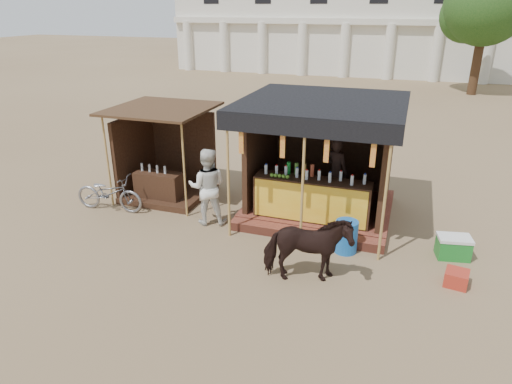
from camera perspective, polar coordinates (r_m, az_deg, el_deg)
The scene contains 11 objects.
ground at distance 8.71m, azimuth -3.47°, elevation -10.53°, with size 120.00×120.00×0.00m, color #846B4C.
main_stall at distance 10.91m, azimuth 8.07°, elevation 2.29°, with size 3.60×3.61×2.78m.
secondary_stall at distance 12.28m, azimuth -11.61°, elevation 3.49°, with size 2.40×2.40×2.38m.
cow at distance 8.30m, azimuth 6.39°, elevation -7.14°, with size 0.71×1.56×1.32m, color black.
motorbike at distance 11.74m, azimuth -17.90°, elevation -0.11°, with size 0.61×1.74×0.92m, color gray.
bystander at distance 10.41m, azimuth -6.10°, elevation 0.65°, with size 0.87×0.68×1.80m, color silver.
blue_barrel at distance 9.54m, azimuth 11.20°, elevation -5.48°, with size 0.46×0.46×0.69m, color #175CAF.
red_crate at distance 9.15m, azimuth 23.77°, elevation -9.82°, with size 0.40×0.40×0.28m, color #A2291B.
cooler at distance 10.02m, azimuth 23.44°, elevation -6.32°, with size 0.71×0.55×0.46m.
background_building at distance 37.01m, azimuth 12.15°, elevation 20.73°, with size 26.00×7.45×8.18m.
tree at distance 29.04m, azimuth 26.44°, elevation 20.02°, with size 4.50×4.40×7.00m.
Camera 1 is at (2.85, -6.74, 4.72)m, focal length 32.00 mm.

